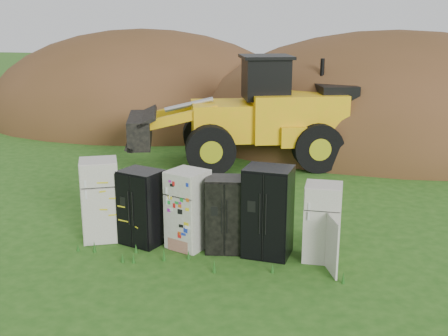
% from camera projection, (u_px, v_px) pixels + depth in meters
% --- Properties ---
extents(ground, '(120.00, 120.00, 0.00)m').
position_uv_depth(ground, '(210.00, 248.00, 12.24)').
color(ground, '#245416').
rests_on(ground, ground).
extents(fridge_leftmost, '(1.07, 1.05, 1.84)m').
position_uv_depth(fridge_leftmost, '(100.00, 200.00, 12.56)').
color(fridge_leftmost, silver).
rests_on(fridge_leftmost, ground).
extents(fridge_black_side, '(1.05, 0.93, 1.68)m').
position_uv_depth(fridge_black_side, '(142.00, 207.00, 12.33)').
color(fridge_black_side, black).
rests_on(fridge_black_side, ground).
extents(fridge_sticker, '(0.98, 0.95, 1.73)m').
position_uv_depth(fridge_sticker, '(188.00, 209.00, 12.12)').
color(fridge_sticker, silver).
rests_on(fridge_sticker, ground).
extents(fridge_dark_mid, '(0.93, 0.80, 1.63)m').
position_uv_depth(fridge_dark_mid, '(225.00, 214.00, 11.96)').
color(fridge_dark_mid, black).
rests_on(fridge_dark_mid, ground).
extents(fridge_black_right, '(1.04, 0.89, 1.91)m').
position_uv_depth(fridge_black_right, '(268.00, 212.00, 11.70)').
color(fridge_black_right, black).
rests_on(fridge_black_right, ground).
extents(fridge_open_door, '(0.74, 0.69, 1.62)m').
position_uv_depth(fridge_open_door, '(322.00, 222.00, 11.51)').
color(fridge_open_door, silver).
rests_on(fridge_open_door, ground).
extents(wheel_loader, '(8.14, 5.27, 3.66)m').
position_uv_depth(wheel_loader, '(238.00, 111.00, 18.73)').
color(wheel_loader, '#FCAC10').
rests_on(wheel_loader, ground).
extents(dirt_mound_right, '(17.11, 12.55, 8.76)m').
position_uv_depth(dirt_mound_right, '(391.00, 138.00, 23.28)').
color(dirt_mound_right, '#4E3319').
rests_on(dirt_mound_right, ground).
extents(dirt_mound_left, '(16.12, 12.09, 8.65)m').
position_uv_depth(dirt_mound_left, '(145.00, 119.00, 27.69)').
color(dirt_mound_left, '#4E3319').
rests_on(dirt_mound_left, ground).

